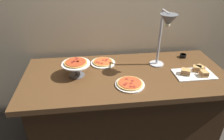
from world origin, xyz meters
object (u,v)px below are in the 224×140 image
(pizza_plate_front, at_px, (103,62))
(sandwich_platter, at_px, (195,72))
(pizza_plate_raised_stand, at_px, (76,65))
(pizza_plate_center, at_px, (130,84))
(sauce_cup_near, at_px, (183,56))
(heat_lamp, at_px, (166,26))

(pizza_plate_front, distance_m, sandwich_platter, 0.89)
(pizza_plate_raised_stand, relative_size, sandwich_platter, 0.70)
(pizza_plate_center, relative_size, sauce_cup_near, 3.65)
(pizza_plate_raised_stand, relative_size, sauce_cup_near, 3.69)
(pizza_plate_center, bearing_deg, heat_lamp, 33.21)
(pizza_plate_front, xyz_separation_m, sauce_cup_near, (0.87, 0.04, 0.01))
(pizza_plate_raised_stand, height_order, sauce_cup_near, pizza_plate_raised_stand)
(heat_lamp, bearing_deg, sauce_cup_near, 35.07)
(heat_lamp, xyz_separation_m, sauce_cup_near, (0.33, 0.23, -0.41))
(heat_lamp, relative_size, sauce_cup_near, 8.07)
(sandwich_platter, bearing_deg, sauce_cup_near, 83.69)
(pizza_plate_front, distance_m, sauce_cup_near, 0.87)
(pizza_plate_center, distance_m, pizza_plate_raised_stand, 0.51)
(pizza_plate_center, xyz_separation_m, sauce_cup_near, (0.67, 0.45, 0.01))
(pizza_plate_front, xyz_separation_m, sandwich_platter, (0.83, -0.31, 0.01))
(pizza_plate_raised_stand, height_order, sandwich_platter, pizza_plate_raised_stand)
(sauce_cup_near, bearing_deg, heat_lamp, -144.93)
(sandwich_platter, relative_size, sauce_cup_near, 5.25)
(heat_lamp, xyz_separation_m, pizza_plate_center, (-0.34, -0.22, -0.42))
(heat_lamp, distance_m, sandwich_platter, 0.52)
(pizza_plate_raised_stand, bearing_deg, pizza_plate_center, -25.00)
(pizza_plate_front, height_order, sandwich_platter, sandwich_platter)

